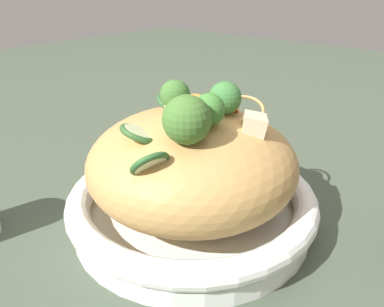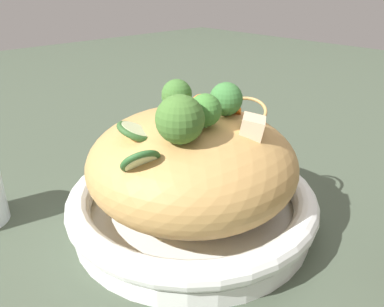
# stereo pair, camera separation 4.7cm
# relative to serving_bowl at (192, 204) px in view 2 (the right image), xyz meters

# --- Properties ---
(ground_plane) EXTENTS (3.00, 3.00, 0.00)m
(ground_plane) POSITION_rel_serving_bowl_xyz_m (0.00, 0.00, -0.03)
(ground_plane) COLOR #404B3B
(serving_bowl) EXTENTS (0.32, 0.32, 0.05)m
(serving_bowl) POSITION_rel_serving_bowl_xyz_m (0.00, 0.00, 0.00)
(serving_bowl) COLOR white
(serving_bowl) RESTS_ON ground_plane
(noodle_heap) EXTENTS (0.26, 0.26, 0.14)m
(noodle_heap) POSITION_rel_serving_bowl_xyz_m (-0.00, 0.00, 0.06)
(noodle_heap) COLOR tan
(noodle_heap) RESTS_ON serving_bowl
(broccoli_florets) EXTENTS (0.12, 0.15, 0.06)m
(broccoli_florets) POSITION_rel_serving_bowl_xyz_m (-0.02, 0.02, 0.14)
(broccoli_florets) COLOR #97C470
(broccoli_florets) RESTS_ON serving_bowl
(carrot_coins) EXTENTS (0.12, 0.12, 0.04)m
(carrot_coins) POSITION_rel_serving_bowl_xyz_m (0.03, -0.04, 0.11)
(carrot_coins) COLOR orange
(carrot_coins) RESTS_ON serving_bowl
(zucchini_slices) EXTENTS (0.13, 0.17, 0.05)m
(zucchini_slices) POSITION_rel_serving_bowl_xyz_m (0.01, 0.05, 0.11)
(zucchini_slices) COLOR beige
(zucchini_slices) RESTS_ON serving_bowl
(chicken_chunks) EXTENTS (0.13, 0.06, 0.03)m
(chicken_chunks) POSITION_rel_serving_bowl_xyz_m (-0.03, -0.02, 0.12)
(chicken_chunks) COLOR beige
(chicken_chunks) RESTS_ON serving_bowl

